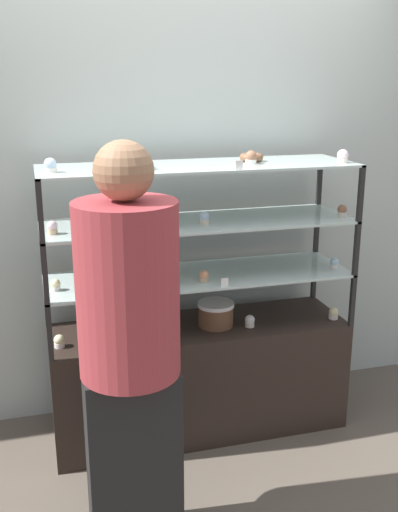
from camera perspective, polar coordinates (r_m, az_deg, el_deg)
name	(u,v)px	position (r m, az deg, el deg)	size (l,w,h in m)	color
ground_plane	(199,425)	(3.50, 0.00, -15.82)	(20.00, 20.00, 0.00)	brown
back_wall	(181,185)	(3.37, -1.77, 6.77)	(8.00, 0.05, 2.60)	#A8B2AD
display_base	(199,376)	(3.34, 0.00, -11.40)	(1.58, 0.48, 0.61)	black
display_riser_lower	(199,277)	(3.12, 0.00, -2.03)	(1.58, 0.48, 0.29)	black
display_riser_middle	(199,224)	(3.04, 0.00, 3.07)	(1.58, 0.48, 0.29)	black
display_riser_upper	(199,168)	(2.99, 0.00, 8.40)	(1.58, 0.48, 0.29)	black
layer_cake_centerpiece	(216,314)	(3.19, 1.62, -5.53)	(0.19, 0.19, 0.13)	brown
sheet_cake_frosted	(121,162)	(2.86, -7.45, 8.85)	(0.22, 0.15, 0.06)	brown
cupcake_0	(59,341)	(3.03, -13.17, -7.92)	(0.05, 0.05, 0.07)	white
cupcake_1	(156,328)	(3.10, -4.12, -6.89)	(0.05, 0.05, 0.07)	beige
cupcake_2	(250,321)	(3.19, 4.86, -6.20)	(0.05, 0.05, 0.07)	beige
cupcake_3	(333,313)	(3.36, 12.68, -5.36)	(0.05, 0.05, 0.07)	white
price_tag_0	(154,344)	(2.95, -4.32, -8.38)	(0.04, 0.00, 0.04)	white
cupcake_4	(56,285)	(2.95, -13.50, -2.70)	(0.05, 0.05, 0.06)	white
cupcake_5	(204,276)	(3.00, 0.49, -1.94)	(0.05, 0.05, 0.06)	#CCB28C
cupcake_6	(334,263)	(3.29, 12.76, -0.67)	(0.05, 0.05, 0.06)	white
price_tag_1	(225,282)	(2.93, 2.46, -2.52)	(0.04, 0.00, 0.04)	white
cupcake_7	(52,228)	(2.85, -13.80, 2.64)	(0.05, 0.05, 0.06)	#CCB28C
cupcake_8	(204,218)	(2.96, 0.52, 3.64)	(0.05, 0.05, 0.06)	beige
cupcake_9	(342,211)	(3.21, 13.47, 4.20)	(0.05, 0.05, 0.06)	beige
price_tag_2	(121,233)	(2.74, -7.41, 2.23)	(0.04, 0.00, 0.04)	white
cupcake_10	(50,166)	(2.80, -13.98, 8.35)	(0.06, 0.06, 0.07)	white
cupcake_11	(251,158)	(3.02, 4.98, 9.32)	(0.06, 0.06, 0.07)	white
cupcake_12	(343,156)	(3.14, 13.53, 9.20)	(0.06, 0.06, 0.07)	beige
price_tag_3	(239,165)	(2.81, 3.83, 8.64)	(0.04, 0.00, 0.04)	white
donut_glazed	(251,157)	(3.12, 5.01, 9.35)	(0.12, 0.12, 0.04)	brown
customer_figure	(130,344)	(2.34, -6.62, -8.34)	(0.39, 0.39, 1.67)	black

